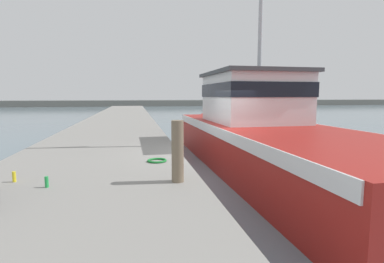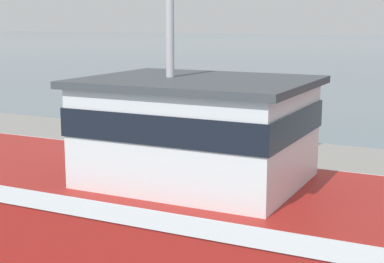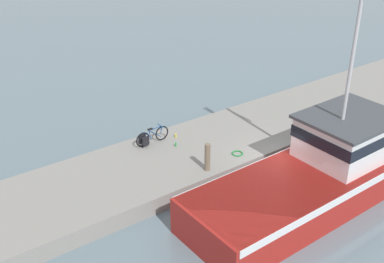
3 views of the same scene
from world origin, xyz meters
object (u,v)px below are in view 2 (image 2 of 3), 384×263
(water_bottle_by_bike, at_px, (179,134))
(water_bottle_on_curb, at_px, (153,137))
(fishing_boat_main, at_px, (155,189))
(bicycle_touring, at_px, (144,122))
(mooring_post, at_px, (101,134))

(water_bottle_by_bike, height_order, water_bottle_on_curb, water_bottle_by_bike)
(fishing_boat_main, bearing_deg, water_bottle_on_curb, -149.46)
(bicycle_touring, distance_m, water_bottle_on_curb, 1.21)
(fishing_boat_main, bearing_deg, water_bottle_by_bike, -155.85)
(fishing_boat_main, distance_m, water_bottle_by_bike, 7.03)
(fishing_boat_main, bearing_deg, bicycle_touring, -147.62)
(fishing_boat_main, height_order, mooring_post, fishing_boat_main)
(water_bottle_by_bike, distance_m, water_bottle_on_curb, 0.86)
(fishing_boat_main, height_order, bicycle_touring, fishing_boat_main)
(water_bottle_on_curb, bearing_deg, water_bottle_by_bike, 145.72)
(bicycle_touring, height_order, water_bottle_by_bike, bicycle_touring)
(fishing_boat_main, distance_m, water_bottle_on_curb, 6.63)
(mooring_post, xyz_separation_m, water_bottle_by_bike, (-3.08, 0.57, -0.49))
(mooring_post, distance_m, water_bottle_on_curb, 2.42)
(water_bottle_by_bike, bearing_deg, mooring_post, -10.49)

